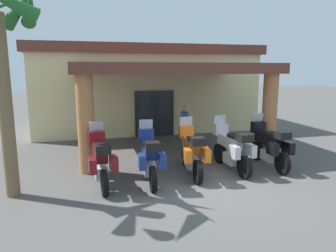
% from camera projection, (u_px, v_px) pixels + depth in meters
% --- Properties ---
extents(ground_plane, '(80.00, 80.00, 0.00)m').
position_uv_depth(ground_plane, '(221.00, 189.00, 8.14)').
color(ground_plane, '#514F4C').
extents(motel_building, '(11.31, 11.15, 4.20)m').
position_uv_depth(motel_building, '(143.00, 86.00, 16.61)').
color(motel_building, beige).
rests_on(motel_building, ground_plane).
extents(motorcycle_maroon, '(0.71, 2.21, 1.61)m').
position_uv_depth(motorcycle_maroon, '(101.00, 160.00, 8.28)').
color(motorcycle_maroon, black).
rests_on(motorcycle_maroon, ground_plane).
extents(motorcycle_blue, '(0.78, 2.21, 1.61)m').
position_uv_depth(motorcycle_blue, '(149.00, 157.00, 8.58)').
color(motorcycle_blue, black).
rests_on(motorcycle_blue, ground_plane).
extents(motorcycle_orange, '(0.82, 2.21, 1.61)m').
position_uv_depth(motorcycle_orange, '(192.00, 152.00, 9.13)').
color(motorcycle_orange, black).
rests_on(motorcycle_orange, ground_plane).
extents(motorcycle_silver, '(0.70, 2.21, 1.61)m').
position_uv_depth(motorcycle_silver, '(232.00, 148.00, 9.51)').
color(motorcycle_silver, black).
rests_on(motorcycle_silver, ground_plane).
extents(motorcycle_black, '(0.73, 2.21, 1.61)m').
position_uv_depth(motorcycle_black, '(270.00, 145.00, 9.86)').
color(motorcycle_black, black).
rests_on(motorcycle_black, ground_plane).
extents(pedestrian, '(0.32, 0.53, 1.69)m').
position_uv_depth(pedestrian, '(185.00, 124.00, 12.04)').
color(pedestrian, brown).
rests_on(pedestrian, ground_plane).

